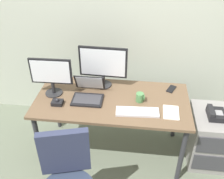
{
  "coord_description": "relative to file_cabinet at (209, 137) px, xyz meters",
  "views": [
    {
      "loc": [
        0.26,
        -2.13,
        2.32
      ],
      "look_at": [
        0.0,
        0.0,
        0.86
      ],
      "focal_mm": 41.79,
      "sensor_mm": 36.0,
      "label": 1
    }
  ],
  "objects": [
    {
      "name": "monitor_side",
      "position": [
        -1.68,
        0.01,
        0.67
      ],
      "size": [
        0.43,
        0.18,
        0.41
      ],
      "color": "#262628",
      "rests_on": "desk"
    },
    {
      "name": "laptop",
      "position": [
        -1.31,
        -0.02,
        0.49
      ],
      "size": [
        0.31,
        0.32,
        0.22
      ],
      "color": "black",
      "rests_on": "desk"
    },
    {
      "name": "cell_phone",
      "position": [
        -0.44,
        0.23,
        0.44
      ],
      "size": [
        0.12,
        0.16,
        0.01
      ],
      "primitive_type": "cube",
      "rotation": [
        0.0,
        0.0,
        -0.44
      ],
      "color": "black",
      "rests_on": "desk"
    },
    {
      "name": "desk_phone",
      "position": [
        -0.01,
        -0.02,
        0.34
      ],
      "size": [
        0.17,
        0.2,
        0.09
      ],
      "color": "black",
      "rests_on": "file_cabinet"
    },
    {
      "name": "file_cabinet",
      "position": [
        0.0,
        0.0,
        0.0
      ],
      "size": [
        0.42,
        0.53,
        0.6
      ],
      "color": "gray",
      "rests_on": "ground"
    },
    {
      "name": "paper_notepad",
      "position": [
        -0.48,
        -0.18,
        0.44
      ],
      "size": [
        0.16,
        0.21,
        0.01
      ],
      "primitive_type": "cube",
      "rotation": [
        0.0,
        0.0,
        -0.03
      ],
      "color": "white",
      "rests_on": "desk"
    },
    {
      "name": "desk",
      "position": [
        -1.06,
        -0.02,
        0.36
      ],
      "size": [
        1.57,
        0.76,
        0.74
      ],
      "color": "brown",
      "rests_on": "ground"
    },
    {
      "name": "ground_plane",
      "position": [
        -1.06,
        -0.02,
        -0.3
      ],
      "size": [
        8.0,
        8.0,
        0.0
      ],
      "primitive_type": "plane",
      "color": "#646D5A"
    },
    {
      "name": "monitor_main",
      "position": [
        -1.19,
        0.22,
        0.7
      ],
      "size": [
        0.51,
        0.18,
        0.46
      ],
      "color": "#262628",
      "rests_on": "desk"
    },
    {
      "name": "back_wall",
      "position": [
        -1.06,
        0.71,
        1.1
      ],
      "size": [
        6.0,
        0.1,
        2.8
      ],
      "primitive_type": "cube",
      "color": "#B6BDAC",
      "rests_on": "ground"
    },
    {
      "name": "trackball_mouse",
      "position": [
        -1.59,
        -0.17,
        0.46
      ],
      "size": [
        0.11,
        0.09,
        0.07
      ],
      "color": "black",
      "rests_on": "desk"
    },
    {
      "name": "keyboard",
      "position": [
        -0.79,
        -0.21,
        0.45
      ],
      "size": [
        0.42,
        0.16,
        0.03
      ],
      "color": "silver",
      "rests_on": "desk"
    },
    {
      "name": "coffee_mug",
      "position": [
        -0.78,
        -0.03,
        0.48
      ],
      "size": [
        0.09,
        0.08,
        0.09
      ],
      "color": "#4C844B",
      "rests_on": "desk"
    }
  ]
}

